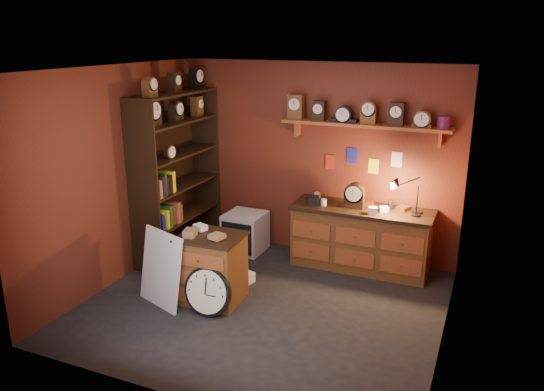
{
  "coord_description": "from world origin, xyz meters",
  "views": [
    {
      "loc": [
        2.29,
        -5.08,
        3.05
      ],
      "look_at": [
        -0.04,
        0.35,
        1.24
      ],
      "focal_mm": 35.0,
      "sensor_mm": 36.0,
      "label": 1
    }
  ],
  "objects_px": {
    "shelving_unit": "(175,168)",
    "workbench": "(361,235)",
    "big_round_clock": "(208,292)",
    "low_cabinet": "(212,266)"
  },
  "relations": [
    {
      "from": "shelving_unit",
      "to": "workbench",
      "type": "bearing_deg",
      "value": 10.93
    },
    {
      "from": "shelving_unit",
      "to": "workbench",
      "type": "distance_m",
      "value": 2.72
    },
    {
      "from": "big_round_clock",
      "to": "workbench",
      "type": "bearing_deg",
      "value": 56.54
    },
    {
      "from": "shelving_unit",
      "to": "low_cabinet",
      "type": "relative_size",
      "value": 2.82
    },
    {
      "from": "shelving_unit",
      "to": "big_round_clock",
      "type": "relative_size",
      "value": 4.5
    },
    {
      "from": "low_cabinet",
      "to": "big_round_clock",
      "type": "distance_m",
      "value": 0.37
    },
    {
      "from": "shelving_unit",
      "to": "low_cabinet",
      "type": "height_order",
      "value": "shelving_unit"
    },
    {
      "from": "workbench",
      "to": "low_cabinet",
      "type": "height_order",
      "value": "workbench"
    },
    {
      "from": "workbench",
      "to": "low_cabinet",
      "type": "bearing_deg",
      "value": -130.69
    },
    {
      "from": "shelving_unit",
      "to": "low_cabinet",
      "type": "distance_m",
      "value": 1.81
    }
  ]
}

